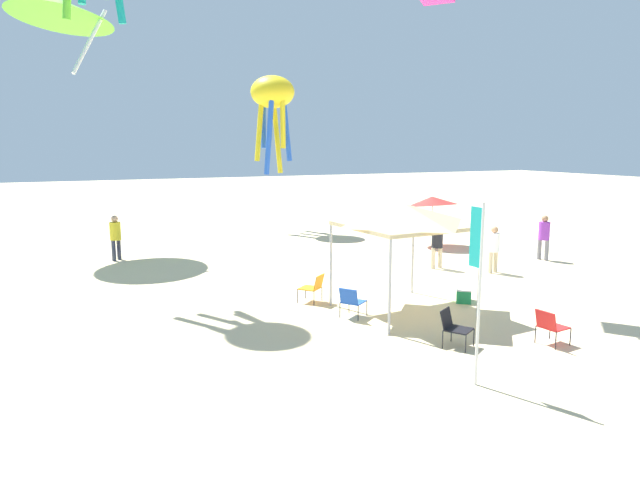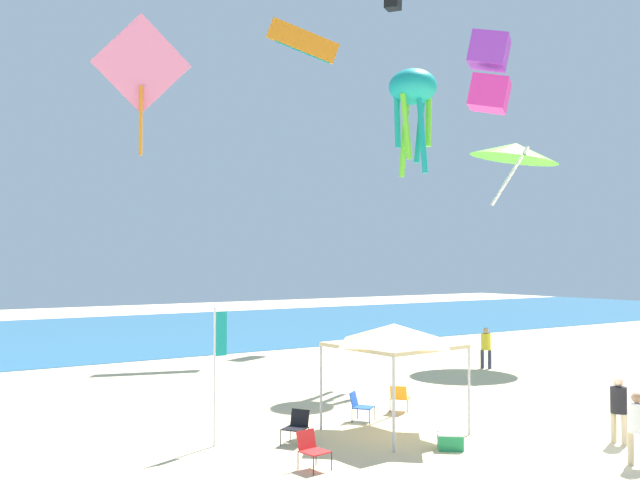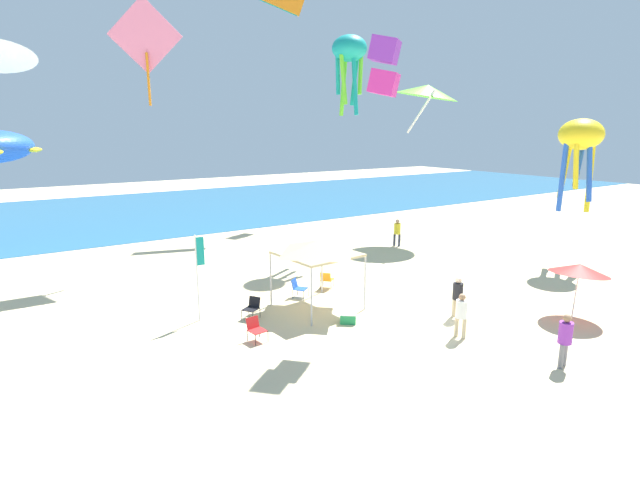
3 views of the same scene
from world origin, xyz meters
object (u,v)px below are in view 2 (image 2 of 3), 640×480
Objects in this scene: kite_diamond_pink at (141,69)px; cooler_box at (450,441)px; person_near_umbrella at (637,423)px; folding_chair_facing_ocean at (359,404)px; folding_chair_right_of_tent at (297,424)px; kite_box_purple at (489,73)px; canopy_tent at (394,336)px; kite_parafoil_orange at (303,41)px; person_watching_sky at (619,404)px; folding_chair_near_cooler at (399,396)px; folding_chair_left_of_tent at (311,447)px; banner_flag at (217,362)px; kite_delta_lime at (515,151)px; person_kite_handler at (486,344)px; kite_octopus_teal at (413,92)px.

cooler_box is at bearing -57.53° from kite_diamond_pink.
person_near_umbrella reaches higher than cooler_box.
folding_chair_right_of_tent is at bearing 165.69° from folding_chair_facing_ocean.
cooler_box is at bearing 148.17° from kite_box_purple.
canopy_tent is 3.81× the size of folding_chair_facing_ocean.
kite_parafoil_orange is (7.74, 17.10, 13.90)m from canopy_tent.
kite_diamond_pink is 1.39× the size of kite_parafoil_orange.
person_watching_sky is at bearing 24.95° from folding_chair_right_of_tent.
person_watching_sky is 1.95m from person_near_umbrella.
folding_chair_facing_ocean is at bearing 59.66° from folding_chair_near_cooler.
banner_flag is (-0.94, 2.88, 1.58)m from folding_chair_left_of_tent.
folding_chair_left_of_tent is 7.97m from person_watching_sky.
kite_parafoil_orange is at bearing 88.95° from kite_delta_lime.
kite_box_purple is at bearing -11.98° from folding_chair_left_of_tent.
kite_box_purple is 21.17m from kite_parafoil_orange.
folding_chair_near_cooler is 9.76m from kite_box_purple.
folding_chair_right_of_tent is (-2.77, 0.43, -2.09)m from canopy_tent.
canopy_tent is at bearing -125.49° from folding_chair_facing_ocean.
folding_chair_right_of_tent is 0.24× the size of banner_flag.
folding_chair_left_of_tent reaches higher than cooler_box.
folding_chair_near_cooler is 7.26m from person_near_umbrella.
folding_chair_left_of_tent is 27.06m from kite_parafoil_orange.
banner_flag reaches higher than cooler_box.
person_near_umbrella is (2.59, -6.89, 0.49)m from folding_chair_facing_ocean.
kite_box_purple is (-0.94, 3.42, 8.51)m from person_near_umbrella.
kite_parafoil_orange reaches higher than person_kite_handler.
kite_octopus_teal is (11.20, 5.53, 9.38)m from banner_flag.
kite_octopus_teal is at bearing -145.29° from person_kite_handler.
kite_octopus_teal reaches higher than folding_chair_facing_ocean.
kite_diamond_pink is at bearing 27.86° from person_watching_sky.
kite_diamond_pink is (-10.11, 3.54, 0.24)m from kite_octopus_teal.
folding_chair_facing_ocean is at bearing -91.73° from kite_parafoil_orange.
canopy_tent is at bearing -169.29° from person_near_umbrella.
person_near_umbrella is at bearing -64.27° from canopy_tent.
cooler_box is (3.65, -0.54, -0.27)m from folding_chair_left_of_tent.
banner_flag is (-1.78, 0.89, 1.58)m from folding_chair_right_of_tent.
folding_chair_facing_ocean reaches higher than cooler_box.
person_kite_handler is at bearing 131.81° from person_near_umbrella.
kite_parafoil_orange is at bearing 152.05° from person_near_umbrella.
person_kite_handler is (10.25, 6.38, -1.54)m from canopy_tent.
canopy_tent is 1.47× the size of kite_box_purple.
kite_diamond_pink is (-0.70, 9.96, 11.20)m from folding_chair_right_of_tent.
kite_diamond_pink is at bearing 83.19° from banner_flag.
folding_chair_near_cooler is 1.10× the size of cooler_box.
kite_parafoil_orange is (1.09, 10.25, 5.03)m from kite_octopus_teal.
person_near_umbrella reaches higher than folding_chair_right_of_tent.
kite_box_purple reaches higher than canopy_tent.
folding_chair_near_cooler is at bearing 172.96° from kite_delta_lime.
banner_flag is (-4.54, -0.20, 1.58)m from folding_chair_facing_ocean.
folding_chair_left_of_tent is 0.47× the size of person_kite_handler.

